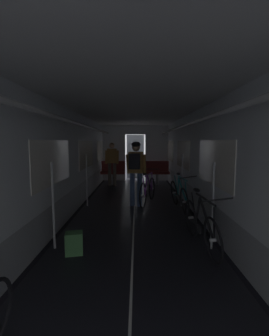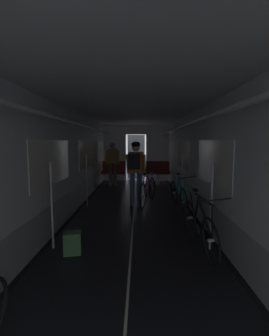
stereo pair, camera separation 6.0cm
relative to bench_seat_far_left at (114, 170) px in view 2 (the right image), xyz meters
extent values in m
cube|color=black|center=(-0.51, -4.82, -0.56)|extent=(0.08, 11.50, 0.01)
cube|color=black|center=(2.31, -4.82, -0.56)|extent=(0.08, 11.50, 0.01)
cube|color=beige|center=(0.90, -4.82, -0.56)|extent=(0.03, 11.27, 0.00)
cube|color=#9EA0A5|center=(-0.61, -4.82, -0.27)|extent=(0.12, 11.50, 0.60)
cube|color=silver|center=(-0.61, -4.82, 0.96)|extent=(0.12, 11.50, 1.85)
cube|color=white|center=(-0.54, -5.40, 0.78)|extent=(0.02, 1.90, 0.80)
cube|color=white|center=(-0.54, -2.52, 0.78)|extent=(0.02, 1.90, 0.80)
cube|color=white|center=(-0.54, 0.35, 0.78)|extent=(0.02, 1.90, 0.80)
cube|color=yellow|center=(-0.54, -5.25, 0.78)|extent=(0.01, 0.20, 0.28)
cylinder|color=white|center=(-0.27, -4.82, 1.53)|extent=(0.07, 11.04, 0.07)
cylinder|color=#B7BABF|center=(-0.37, -5.97, 0.13)|extent=(0.04, 0.04, 1.40)
cylinder|color=#B7BABF|center=(-0.37, -3.37, 0.13)|extent=(0.04, 0.04, 1.40)
cube|color=#9EA0A5|center=(2.41, -4.82, -0.27)|extent=(0.12, 11.50, 0.60)
cube|color=silver|center=(2.41, -4.82, 0.96)|extent=(0.12, 11.50, 1.85)
cube|color=white|center=(2.35, -5.40, 0.78)|extent=(0.02, 1.90, 0.80)
cube|color=white|center=(2.35, -2.52, 0.78)|extent=(0.02, 1.90, 0.80)
cube|color=white|center=(2.35, 0.35, 0.78)|extent=(0.02, 1.90, 0.80)
cube|color=yellow|center=(2.35, -4.90, 0.78)|extent=(0.01, 0.20, 0.28)
cylinder|color=white|center=(2.07, -4.82, 1.53)|extent=(0.07, 11.04, 0.07)
cylinder|color=#B7BABF|center=(2.17, -5.97, 0.13)|extent=(0.04, 0.04, 1.40)
cylinder|color=#B7BABF|center=(2.17, -3.37, 0.13)|extent=(0.04, 0.04, 1.40)
cube|color=silver|center=(-0.05, 0.99, 0.66)|extent=(1.00, 0.12, 2.45)
cube|color=silver|center=(1.85, 0.99, 0.66)|extent=(1.00, 0.12, 2.45)
cube|color=silver|center=(0.90, 0.99, 1.68)|extent=(0.90, 0.12, 0.40)
cube|color=#4C4F54|center=(0.90, 1.69, 0.46)|extent=(0.81, 0.04, 2.05)
cube|color=white|center=(0.90, -4.82, 1.94)|extent=(3.14, 11.62, 0.12)
cylinder|color=gray|center=(0.00, -0.07, -0.35)|extent=(0.12, 0.12, 0.44)
cube|color=maroon|center=(0.00, -0.07, -0.08)|extent=(0.96, 0.44, 0.10)
cube|color=maroon|center=(0.00, 0.12, 0.17)|extent=(0.96, 0.08, 0.40)
torus|color=gray|center=(-0.43, 0.15, 0.37)|extent=(0.14, 0.14, 0.02)
cylinder|color=gray|center=(1.80, -0.07, -0.35)|extent=(0.12, 0.12, 0.44)
cube|color=maroon|center=(1.80, -0.07, -0.08)|extent=(0.96, 0.44, 0.10)
cube|color=maroon|center=(1.80, 0.12, 0.17)|extent=(0.96, 0.08, 0.40)
torus|color=gray|center=(1.37, 0.15, 0.37)|extent=(0.14, 0.14, 0.02)
torus|color=black|center=(1.96, -5.41, -0.23)|extent=(0.15, 0.68, 0.67)
cylinder|color=#B2B2B7|center=(1.96, -5.41, -0.23)|extent=(0.10, 0.06, 0.06)
torus|color=black|center=(2.04, -6.43, -0.23)|extent=(0.15, 0.68, 0.67)
cylinder|color=#B2B2B7|center=(2.04, -6.43, -0.23)|extent=(0.10, 0.06, 0.06)
cylinder|color=black|center=(2.04, -6.11, -0.01)|extent=(0.13, 0.54, 0.56)
cylinder|color=black|center=(2.01, -5.70, -0.01)|extent=(0.06, 0.35, 0.55)
cylinder|color=black|center=(2.05, -5.95, 0.25)|extent=(0.10, 0.82, 0.04)
cylinder|color=black|center=(1.99, -5.48, 0.01)|extent=(0.08, 0.16, 0.49)
cylinder|color=black|center=(1.98, -5.63, -0.26)|extent=(0.06, 0.45, 0.07)
cylinder|color=black|center=(2.06, -6.39, 0.01)|extent=(0.07, 0.09, 0.49)
cylinder|color=black|center=(2.00, -5.86, -0.28)|extent=(0.04, 0.17, 0.17)
ellipsoid|color=black|center=(2.02, -5.52, 0.31)|extent=(0.11, 0.25, 0.07)
cylinder|color=black|center=(2.10, -6.41, 0.35)|extent=(0.44, 0.06, 0.06)
torus|color=black|center=(2.00, -3.22, -0.24)|extent=(0.18, 0.68, 0.67)
cylinder|color=#B2B2B7|center=(2.00, -3.22, -0.24)|extent=(0.10, 0.06, 0.06)
torus|color=black|center=(2.08, -4.24, -0.24)|extent=(0.18, 0.68, 0.67)
cylinder|color=#B2B2B7|center=(2.08, -4.24, -0.24)|extent=(0.10, 0.06, 0.06)
cylinder|color=teal|center=(2.09, -3.92, -0.02)|extent=(0.15, 0.53, 0.56)
cylinder|color=teal|center=(2.05, -3.51, -0.02)|extent=(0.08, 0.35, 0.55)
cylinder|color=teal|center=(2.11, -3.76, 0.25)|extent=(0.11, 0.82, 0.04)
cylinder|color=teal|center=(2.04, -3.29, 0.00)|extent=(0.10, 0.16, 0.49)
cylinder|color=teal|center=(2.01, -3.45, -0.26)|extent=(0.06, 0.45, 0.07)
cylinder|color=teal|center=(2.11, -4.20, 0.00)|extent=(0.09, 0.10, 0.49)
cylinder|color=black|center=(2.03, -3.67, -0.28)|extent=(0.05, 0.17, 0.17)
ellipsoid|color=black|center=(2.08, -3.33, 0.30)|extent=(0.12, 0.25, 0.07)
cylinder|color=black|center=(2.16, -4.22, 0.34)|extent=(0.44, 0.06, 0.08)
cylinder|color=#384C75|center=(0.85, -3.34, -0.12)|extent=(0.13, 0.13, 0.90)
cylinder|color=#384C75|center=(1.04, -3.38, -0.12)|extent=(0.13, 0.13, 0.90)
cube|color=olive|center=(0.95, -3.36, 0.61)|extent=(0.40, 0.29, 0.56)
cylinder|color=olive|center=(0.74, -3.29, 0.56)|extent=(0.13, 0.21, 0.53)
cylinder|color=olive|center=(1.17, -3.39, 0.56)|extent=(0.13, 0.21, 0.53)
sphere|color=tan|center=(0.95, -3.36, 1.01)|extent=(0.21, 0.21, 0.21)
ellipsoid|color=black|center=(0.95, -3.36, 1.08)|extent=(0.30, 0.33, 0.16)
cube|color=black|center=(0.91, -3.52, 0.65)|extent=(0.31, 0.22, 0.40)
torus|color=black|center=(1.13, -3.60, -0.23)|extent=(0.24, 0.66, 0.67)
cylinder|color=#B2B2B7|center=(1.13, -3.60, -0.23)|extent=(0.10, 0.07, 0.05)
torus|color=black|center=(1.42, -2.62, -0.23)|extent=(0.24, 0.66, 0.67)
cylinder|color=#B2B2B7|center=(1.42, -2.62, -0.23)|extent=(0.10, 0.07, 0.05)
cylinder|color=purple|center=(1.34, -2.92, -0.01)|extent=(0.21, 0.52, 0.56)
cylinder|color=purple|center=(1.22, -3.32, -0.01)|extent=(0.12, 0.34, 0.55)
cylinder|color=purple|center=(1.30, -3.08, 0.25)|extent=(0.27, 0.80, 0.03)
cylinder|color=purple|center=(1.16, -3.53, 0.01)|extent=(0.08, 0.16, 0.49)
cylinder|color=purple|center=(1.19, -3.38, -0.26)|extent=(0.15, 0.44, 0.07)
cylinder|color=purple|center=(1.42, -2.65, 0.01)|extent=(0.04, 0.10, 0.49)
cylinder|color=black|center=(1.26, -3.17, -0.28)|extent=(0.06, 0.17, 0.17)
ellipsoid|color=black|center=(1.18, -3.49, 0.31)|extent=(0.16, 0.26, 0.06)
cylinder|color=black|center=(1.43, -2.64, 0.35)|extent=(0.43, 0.15, 0.04)
cylinder|color=brown|center=(0.10, -0.37, -0.12)|extent=(0.13, 0.13, 0.90)
cylinder|color=brown|center=(-0.10, -0.37, -0.12)|extent=(0.13, 0.13, 0.90)
cube|color=olive|center=(0.00, -0.37, 0.61)|extent=(0.36, 0.22, 0.56)
cylinder|color=olive|center=(0.22, -0.39, 0.56)|extent=(0.09, 0.20, 0.53)
cylinder|color=olive|center=(-0.22, -0.39, 0.56)|extent=(0.09, 0.20, 0.53)
sphere|color=#9E7051|center=(0.00, -0.37, 1.01)|extent=(0.21, 0.21, 0.21)
cube|color=#3D703D|center=(0.00, -6.17, -0.40)|extent=(0.29, 0.25, 0.34)
camera|label=1|loc=(0.96, -9.70, 1.15)|focal=25.65mm
camera|label=2|loc=(1.02, -9.70, 1.15)|focal=25.65mm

